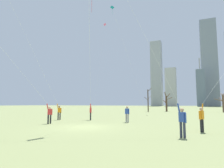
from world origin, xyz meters
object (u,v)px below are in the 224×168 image
(bystander_strolling_midfield, at_px, (127,113))
(kite_flyer_foreground_right_purple, at_px, (151,53))
(kite_flyer_foreground_left_orange, at_px, (49,88))
(bare_tree_right_of_center, at_px, (223,102))
(distant_kite_drifting_left_pink, at_px, (103,36))
(distant_kite_drifting_right_teal, at_px, (117,24))
(bare_tree_leftmost, at_px, (148,100))
(bare_tree_rightmost, at_px, (166,102))
(kite_flyer_far_back_blue, at_px, (29,88))
(kite_flyer_midfield_center_red, at_px, (90,97))

(bystander_strolling_midfield, bearing_deg, kite_flyer_foreground_right_purple, -58.83)
(kite_flyer_foreground_left_orange, bearing_deg, bare_tree_right_of_center, 55.65)
(bystander_strolling_midfield, distance_m, distant_kite_drifting_left_pink, 31.97)
(distant_kite_drifting_right_teal, relative_size, bare_tree_leftmost, 3.19)
(distant_kite_drifting_right_teal, relative_size, bare_tree_right_of_center, 4.21)
(bare_tree_right_of_center, bearing_deg, kite_flyer_foreground_right_purple, -103.69)
(distant_kite_drifting_left_pink, height_order, bare_tree_rightmost, distant_kite_drifting_left_pink)
(distant_kite_drifting_left_pink, bearing_deg, bystander_strolling_midfield, -59.41)
(distant_kite_drifting_right_teal, relative_size, bare_tree_rightmost, 3.82)
(kite_flyer_far_back_blue, height_order, kite_flyer_foreground_right_purple, kite_flyer_foreground_right_purple)
(kite_flyer_far_back_blue, height_order, kite_flyer_foreground_left_orange, kite_flyer_foreground_left_orange)
(bystander_strolling_midfield, bearing_deg, kite_flyer_midfield_center_red, -178.48)
(distant_kite_drifting_right_teal, bearing_deg, bare_tree_leftmost, 86.50)
(kite_flyer_foreground_right_purple, xyz_separation_m, distant_kite_drifting_left_pink, (-17.22, 28.99, 13.39))
(bare_tree_rightmost, bearing_deg, kite_flyer_far_back_blue, -101.27)
(kite_flyer_midfield_center_red, relative_size, bare_tree_leftmost, 2.12)
(bare_tree_rightmost, bearing_deg, kite_flyer_midfield_center_red, -98.41)
(kite_flyer_foreground_right_purple, bearing_deg, kite_flyer_midfield_center_red, 142.83)
(distant_kite_drifting_left_pink, height_order, bare_tree_leftmost, distant_kite_drifting_left_pink)
(bare_tree_right_of_center, bearing_deg, distant_kite_drifting_right_teal, -129.60)
(kite_flyer_foreground_left_orange, distance_m, kite_flyer_foreground_right_purple, 13.63)
(kite_flyer_foreground_left_orange, xyz_separation_m, distant_kite_drifting_right_teal, (4.37, 10.75, 11.27))
(kite_flyer_foreground_left_orange, bearing_deg, kite_flyer_foreground_right_purple, -20.70)
(distant_kite_drifting_left_pink, distance_m, bare_tree_rightmost, 22.64)
(kite_flyer_far_back_blue, xyz_separation_m, kite_flyer_foreground_left_orange, (-2.05, 4.83, 0.37))
(kite_flyer_midfield_center_red, bearing_deg, bare_tree_leftmost, 88.66)
(kite_flyer_far_back_blue, relative_size, kite_flyer_foreground_right_purple, 0.64)
(distant_kite_drifting_left_pink, height_order, bare_tree_right_of_center, distant_kite_drifting_left_pink)
(bare_tree_right_of_center, bearing_deg, kite_flyer_far_back_blue, -118.19)
(kite_flyer_foreground_right_purple, relative_size, distant_kite_drifting_left_pink, 0.97)
(bare_tree_leftmost, bearing_deg, kite_flyer_far_back_blue, -95.85)
(kite_flyer_midfield_center_red, height_order, distant_kite_drifting_left_pink, distant_kite_drifting_left_pink)
(kite_flyer_far_back_blue, xyz_separation_m, distant_kite_drifting_right_teal, (2.32, 15.57, 11.65))
(bystander_strolling_midfield, xyz_separation_m, bare_tree_leftmost, (-3.55, 27.06, 1.97))
(kite_flyer_foreground_right_purple, distance_m, bare_tree_leftmost, 33.98)
(kite_flyer_foreground_right_purple, xyz_separation_m, bare_tree_right_of_center, (8.82, 36.22, -2.97))
(kite_flyer_midfield_center_red, relative_size, bare_tree_right_of_center, 2.81)
(kite_flyer_far_back_blue, relative_size, bare_tree_rightmost, 2.94)
(kite_flyer_far_back_blue, height_order, bystander_strolling_midfield, kite_flyer_far_back_blue)
(kite_flyer_foreground_left_orange, bearing_deg, kite_flyer_far_back_blue, -67.00)
(kite_flyer_foreground_left_orange, distance_m, bystander_strolling_midfield, 9.48)
(kite_flyer_foreground_left_orange, xyz_separation_m, kite_flyer_midfield_center_red, (4.81, 1.17, -1.04))
(bare_tree_leftmost, bearing_deg, bystander_strolling_midfield, -82.53)
(kite_flyer_far_back_blue, relative_size, kite_flyer_foreground_left_orange, 0.69)
(kite_flyer_midfield_center_red, distance_m, kite_flyer_foreground_right_purple, 10.20)
(kite_flyer_foreground_left_orange, xyz_separation_m, bare_tree_rightmost, (9.31, 31.63, -1.30))
(kite_flyer_foreground_left_orange, relative_size, bystander_strolling_midfield, 12.47)
(distant_kite_drifting_left_pink, distance_m, bare_tree_right_of_center, 31.60)
(distant_kite_drifting_right_teal, xyz_separation_m, bare_tree_leftmost, (1.08, 17.59, -12.02))
(kite_flyer_far_back_blue, distance_m, kite_flyer_midfield_center_red, 6.64)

